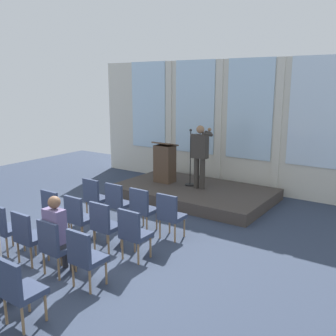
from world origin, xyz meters
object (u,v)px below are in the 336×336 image
(chair_r1_c1, at_px, (78,216))
(chair_r2_c1, at_px, (28,234))
(chair_r2_c2, at_px, (55,244))
(chair_r1_c2, at_px, (104,223))
(chair_r0_c0, at_px, (95,196))
(chair_r2_c0, at_px, (4,226))
(speaker, at_px, (200,152))
(chair_r0_c1, at_px, (117,201))
(lectern, at_px, (165,163))
(chair_r2_c3, at_px, (85,255))
(chair_r1_c0, at_px, (55,209))
(audience_r2_c2, at_px, (58,231))
(chair_r3_c3, at_px, (18,288))
(mic_stand, at_px, (190,173))
(chair_r0_c2, at_px, (142,207))
(chair_r0_c3, at_px, (170,213))
(chair_r1_c3, at_px, (133,231))

(chair_r1_c1, height_order, chair_r2_c1, same)
(chair_r2_c2, bearing_deg, chair_r1_c2, 90.00)
(chair_r0_c0, bearing_deg, chair_r2_c0, -90.00)
(speaker, distance_m, chair_r0_c1, 2.81)
(lectern, height_order, chair_r2_c3, lectern)
(chair_r1_c0, height_order, audience_r2_c2, audience_r2_c2)
(chair_r1_c2, distance_m, chair_r3_c3, 2.35)
(chair_r1_c0, xyz_separation_m, chair_r3_c3, (2.08, -2.25, 0.00))
(chair_r3_c3, bearing_deg, mic_stand, 101.40)
(chair_r0_c1, distance_m, chair_r0_c2, 0.69)
(chair_r1_c2, bearing_deg, chair_r2_c1, -121.64)
(speaker, xyz_separation_m, chair_r2_c2, (0.18, -4.91, -0.73))
(chair_r0_c3, distance_m, audience_r2_c2, 2.28)
(chair_r1_c2, relative_size, chair_r1_c3, 1.00)
(chair_r0_c0, distance_m, chair_r0_c1, 0.69)
(mic_stand, bearing_deg, chair_r1_c0, -102.07)
(lectern, bearing_deg, chair_r1_c3, -62.05)
(chair_r0_c0, height_order, chair_r1_c1, same)
(audience_r2_c2, bearing_deg, chair_r1_c0, 143.03)
(chair_r1_c0, distance_m, chair_r3_c3, 3.06)
(speaker, height_order, chair_r2_c0, speaker)
(chair_r0_c1, relative_size, chair_r2_c1, 1.00)
(chair_r0_c0, bearing_deg, speaker, 65.76)
(chair_r2_c2, bearing_deg, chair_r2_c1, 180.00)
(chair_r0_c0, distance_m, chair_r2_c3, 3.06)
(chair_r2_c1, bearing_deg, chair_r2_c2, 0.00)
(chair_r0_c3, xyz_separation_m, chair_r2_c3, (0.00, -2.25, 0.00))
(chair_r2_c2, relative_size, audience_r2_c2, 0.71)
(mic_stand, relative_size, chair_r1_c0, 1.65)
(speaker, distance_m, chair_r0_c0, 3.01)
(chair_r1_c1, xyz_separation_m, chair_r2_c0, (-0.69, -1.12, 0.00))
(chair_r0_c0, bearing_deg, chair_r1_c1, -58.36)
(chair_r1_c3, relative_size, audience_r2_c2, 0.71)
(lectern, xyz_separation_m, chair_r0_c3, (2.02, -2.68, -0.31))
(chair_r0_c0, xyz_separation_m, chair_r2_c0, (0.00, -2.25, 0.00))
(lectern, xyz_separation_m, chair_r1_c2, (1.33, -3.81, -0.31))
(mic_stand, distance_m, chair_r1_c0, 4.00)
(chair_r0_c3, relative_size, chair_r1_c0, 1.00)
(speaker, xyz_separation_m, chair_r1_c0, (-1.20, -3.79, -0.73))
(chair_r1_c3, bearing_deg, chair_r0_c2, 121.64)
(chair_r0_c2, xyz_separation_m, chair_r3_c3, (0.69, -3.37, 0.00))
(chair_r2_c0, bearing_deg, speaker, 76.27)
(chair_r1_c1, bearing_deg, chair_r2_c3, -39.06)
(mic_stand, relative_size, audience_r2_c2, 1.18)
(lectern, distance_m, chair_r1_c0, 3.82)
(chair_r1_c2, bearing_deg, mic_stand, 97.99)
(chair_r0_c2, distance_m, chair_r0_c3, 0.69)
(speaker, bearing_deg, chair_r2_c0, -103.73)
(chair_r1_c0, bearing_deg, chair_r1_c1, 0.00)
(chair_r0_c2, relative_size, chair_r2_c2, 1.00)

